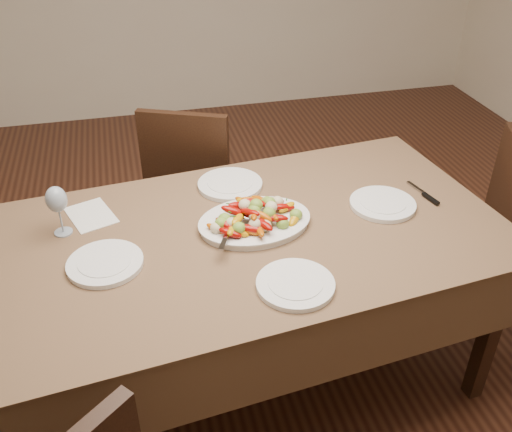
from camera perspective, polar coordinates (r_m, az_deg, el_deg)
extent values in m
plane|color=#3D1E12|center=(2.64, 4.13, -14.47)|extent=(6.00, 6.00, 0.00)
cube|color=brown|center=(2.34, 0.00, -9.07)|extent=(1.94, 1.23, 0.76)
ellipsoid|color=white|center=(2.12, -0.13, -0.72)|extent=(0.44, 0.35, 0.02)
cylinder|color=white|center=(1.99, -14.85, -4.62)|extent=(0.26, 0.26, 0.02)
cylinder|color=white|center=(2.29, 12.54, 1.16)|extent=(0.26, 0.26, 0.02)
cylinder|color=white|center=(2.37, -2.61, 3.16)|extent=(0.27, 0.27, 0.02)
cylinder|color=white|center=(1.84, 3.96, -6.86)|extent=(0.25, 0.25, 0.02)
cube|color=silver|center=(2.27, -16.18, 0.09)|extent=(0.21, 0.25, 0.00)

